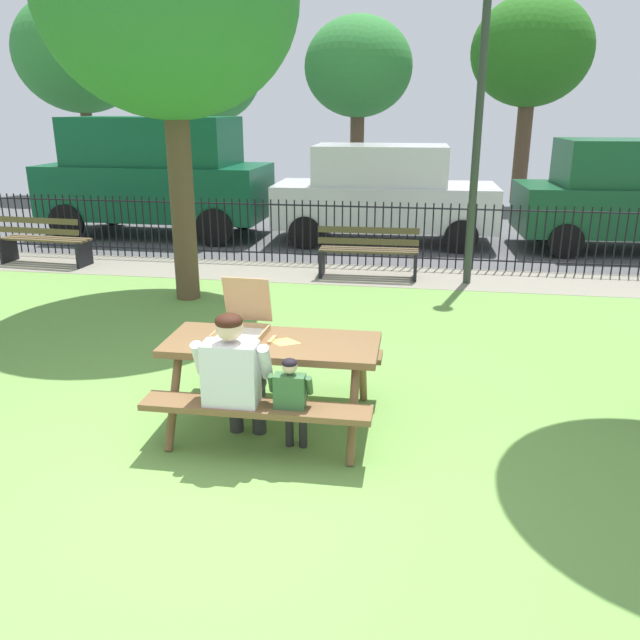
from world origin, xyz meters
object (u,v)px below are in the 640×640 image
Objects in this scene: parked_car_left at (384,193)px; lamp_post_walkway at (480,104)px; adult_at_table at (235,375)px; far_tree_left at (79,54)px; park_bench_center at (368,252)px; child_at_table at (292,397)px; far_tree_midright at (531,53)px; parked_car_far_left at (156,174)px; far_tree_center at (358,68)px; pizza_box_open at (243,321)px; far_tree_midleft at (206,74)px; park_bench_left at (44,241)px; pizza_slice_on_table at (282,341)px; picnic_table_foreground at (272,360)px.

lamp_post_walkway is at bearing -62.86° from parked_car_left.
far_tree_left is at bearing 121.45° from adult_at_table.
park_bench_center is 0.36× the size of lamp_post_walkway.
parked_car_left reaches higher than child_at_table.
far_tree_left reaches higher than far_tree_midright.
adult_at_table is at bearing -63.65° from parked_car_far_left.
far_tree_center is (-0.70, 15.02, 3.04)m from adult_at_table.
pizza_box_open is 15.49m from far_tree_midleft.
pizza_slice_on_table is at bearing -43.75° from park_bench_left.
picnic_table_foreground is 0.20m from pizza_slice_on_table.
park_bench_center is at bearing 89.35° from child_at_table.
pizza_box_open reaches higher than pizza_slice_on_table.
park_bench_left is (-5.07, 5.05, -0.47)m from pizza_box_open.
lamp_post_walkway is 0.87× the size of far_tree_center.
lamp_post_walkway is 3.80m from parked_car_left.
parked_car_far_left is 0.85× the size of far_tree_midright.
adult_at_table is 0.21× the size of far_tree_midright.
parked_car_far_left is at bearing 73.25° from park_bench_left.
parked_car_far_left is 1.06× the size of parked_car_left.
far_tree_midleft reaches higher than picnic_table_foreground.
parked_car_left is at bearing -0.01° from parked_car_far_left.
far_tree_midleft is 0.91× the size of far_tree_midright.
lamp_post_walkway is at bearing 73.83° from child_at_table.
adult_at_table is 9.69m from parked_car_far_left.
child_at_table is 0.53× the size of park_bench_left.
pizza_slice_on_table is at bearing -60.84° from parked_car_far_left.
far_tree_midleft is (-0.05, 9.31, 3.18)m from park_bench_left.
lamp_post_walkway is (1.92, 5.13, 2.08)m from picnic_table_foreground.
child_at_table is at bearing -90.65° from park_bench_center.
far_tree_midleft is (-5.77, 6.36, 2.59)m from parked_car_left.
far_tree_left reaches higher than park_bench_left.
far_tree_midright is (8.30, 6.36, 2.75)m from parked_car_far_left.
pizza_slice_on_table is 0.04× the size of far_tree_left.
pizza_box_open is 8.03m from parked_car_left.
far_tree_midright reaches higher than pizza_box_open.
pizza_box_open is at bearing -97.15° from park_bench_center.
far_tree_left reaches higher than child_at_table.
parked_car_far_left is 0.92× the size of far_tree_center.
picnic_table_foreground is 0.31× the size of far_tree_left.
pizza_box_open is at bearing -94.67° from parked_car_left.
child_at_table is (0.19, -0.52, -0.26)m from pizza_slice_on_table.
adult_at_table is at bearing -109.57° from picnic_table_foreground.
adult_at_table is at bearing 177.25° from child_at_table.
pizza_slice_on_table is 0.05× the size of parked_car_far_left.
parked_car_left is (-1.55, 3.03, -1.68)m from lamp_post_walkway.
parked_car_far_left is 0.80× the size of far_tree_left.
park_bench_center is 5.72m from parked_car_far_left.
park_bench_left is at bearing -134.61° from far_tree_midright.
picnic_table_foreground is 7.48m from park_bench_left.
far_tree_midleft is at bearing 110.73° from pizza_slice_on_table.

